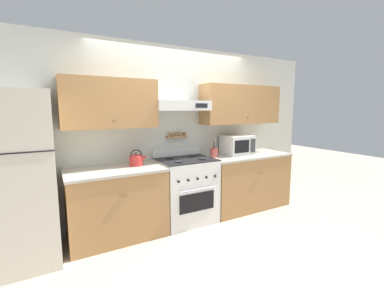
{
  "coord_description": "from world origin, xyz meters",
  "views": [
    {
      "loc": [
        -1.69,
        -2.85,
        1.63
      ],
      "look_at": [
        0.07,
        0.28,
        1.14
      ],
      "focal_mm": 24.0,
      "sensor_mm": 36.0,
      "label": 1
    }
  ],
  "objects_px": {
    "tea_kettle": "(136,159)",
    "utensil_crock": "(214,152)",
    "stove_range": "(186,190)",
    "refrigerator": "(18,179)",
    "microwave": "(237,145)"
  },
  "relations": [
    {
      "from": "stove_range",
      "to": "microwave",
      "type": "bearing_deg",
      "value": 4.88
    },
    {
      "from": "refrigerator",
      "to": "tea_kettle",
      "type": "distance_m",
      "value": 1.3
    },
    {
      "from": "stove_range",
      "to": "refrigerator",
      "type": "distance_m",
      "value": 2.05
    },
    {
      "from": "stove_range",
      "to": "tea_kettle",
      "type": "bearing_deg",
      "value": 174.5
    },
    {
      "from": "refrigerator",
      "to": "tea_kettle",
      "type": "relative_size",
      "value": 7.99
    },
    {
      "from": "tea_kettle",
      "to": "utensil_crock",
      "type": "xyz_separation_m",
      "value": [
        1.23,
        0.0,
        -0.01
      ]
    },
    {
      "from": "microwave",
      "to": "stove_range",
      "type": "bearing_deg",
      "value": -175.12
    },
    {
      "from": "stove_range",
      "to": "refrigerator",
      "type": "bearing_deg",
      "value": -178.31
    },
    {
      "from": "tea_kettle",
      "to": "microwave",
      "type": "height_order",
      "value": "microwave"
    },
    {
      "from": "tea_kettle",
      "to": "refrigerator",
      "type": "bearing_deg",
      "value": -174.4
    },
    {
      "from": "microwave",
      "to": "utensil_crock",
      "type": "distance_m",
      "value": 0.48
    },
    {
      "from": "refrigerator",
      "to": "microwave",
      "type": "xyz_separation_m",
      "value": [
        3.01,
        0.14,
        0.13
      ]
    },
    {
      "from": "utensil_crock",
      "to": "stove_range",
      "type": "bearing_deg",
      "value": -172.66
    },
    {
      "from": "refrigerator",
      "to": "tea_kettle",
      "type": "xyz_separation_m",
      "value": [
        1.3,
        0.13,
        0.06
      ]
    },
    {
      "from": "microwave",
      "to": "utensil_crock",
      "type": "xyz_separation_m",
      "value": [
        -0.48,
        -0.02,
        -0.08
      ]
    }
  ]
}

